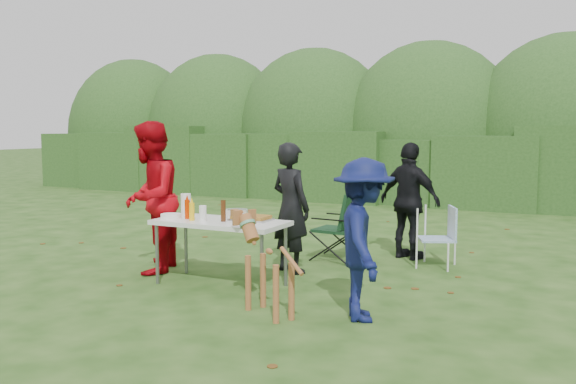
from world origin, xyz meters
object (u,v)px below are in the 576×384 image
at_px(person_red_jacket, 150,197).
at_px(camping_chair, 335,226).
at_px(person_cook, 291,208).
at_px(dog, 269,267).
at_px(beer_bottle, 223,211).
at_px(mustard_bottle, 192,212).
at_px(ketchup_bottle, 187,209).
at_px(folding_table, 221,225).
at_px(paper_towel_roll, 186,205).
at_px(lawn_chair, 436,236).
at_px(child, 364,239).
at_px(person_black_puffy, 410,201).

relative_size(person_red_jacket, camping_chair, 1.99).
relative_size(person_cook, dog, 1.63).
bearing_deg(beer_bottle, mustard_bottle, -165.91).
xyz_separation_m(person_cook, mustard_bottle, (-0.72, -1.07, 0.04)).
bearing_deg(person_red_jacket, ketchup_bottle, 50.45).
height_order(folding_table, camping_chair, camping_chair).
bearing_deg(dog, paper_towel_roll, -0.23).
xyz_separation_m(folding_table, paper_towel_roll, (-0.58, 0.15, 0.18)).
relative_size(lawn_chair, ketchup_bottle, 3.58).
bearing_deg(lawn_chair, person_red_jacket, 6.36).
height_order(lawn_chair, mustard_bottle, mustard_bottle).
bearing_deg(child, person_red_jacket, 52.88).
bearing_deg(camping_chair, child, 121.64).
bearing_deg(lawn_chair, child, 62.58).
bearing_deg(person_black_puffy, paper_towel_roll, 65.71).
relative_size(folding_table, lawn_chair, 1.90).
bearing_deg(dog, person_cook, -41.48).
height_order(person_cook, person_red_jacket, person_red_jacket).
bearing_deg(person_cook, camping_chair, -83.53).
distance_m(person_red_jacket, beer_bottle, 1.20).
bearing_deg(person_red_jacket, paper_towel_roll, 67.45).
distance_m(folding_table, dog, 1.28).
bearing_deg(person_cook, beer_bottle, 91.14).
relative_size(person_black_puffy, beer_bottle, 6.61).
bearing_deg(ketchup_bottle, camping_chair, 60.19).
height_order(lawn_chair, paper_towel_roll, paper_towel_roll).
bearing_deg(ketchup_bottle, lawn_chair, 40.49).
bearing_deg(ketchup_bottle, person_red_jacket, 163.31).
relative_size(mustard_bottle, beer_bottle, 0.83).
relative_size(lawn_chair, mustard_bottle, 3.94).
distance_m(person_black_puffy, child, 2.81).
bearing_deg(person_black_puffy, lawn_chair, 163.51).
height_order(person_black_puffy, lawn_chair, person_black_puffy).
height_order(folding_table, child, child).
relative_size(folding_table, person_red_jacket, 0.81).
relative_size(lawn_chair, paper_towel_roll, 3.03).
relative_size(person_cook, camping_chair, 1.72).
bearing_deg(mustard_bottle, person_black_puffy, 53.28).
relative_size(person_cook, mustard_bottle, 8.02).
height_order(dog, mustard_bottle, mustard_bottle).
xyz_separation_m(mustard_bottle, paper_towel_roll, (-0.29, 0.29, 0.03)).
xyz_separation_m(child, ketchup_bottle, (-2.27, 0.42, 0.10)).
bearing_deg(ketchup_bottle, mustard_bottle, -34.33).
distance_m(person_red_jacket, paper_towel_roll, 0.53).
relative_size(dog, beer_bottle, 4.10).
xyz_separation_m(person_cook, person_red_jacket, (-1.54, -0.78, 0.13)).
height_order(folding_table, person_red_jacket, person_red_jacket).
relative_size(mustard_bottle, ketchup_bottle, 0.91).
xyz_separation_m(person_cook, paper_towel_roll, (-1.01, -0.77, 0.07)).
height_order(person_cook, child, person_cook).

